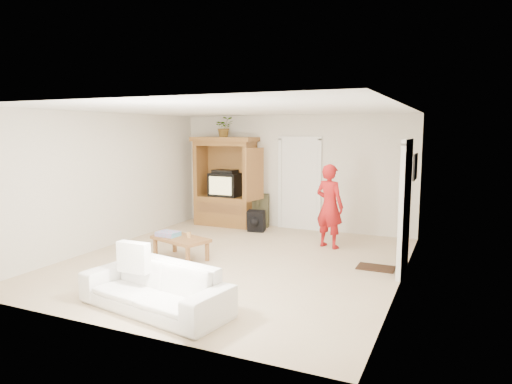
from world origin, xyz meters
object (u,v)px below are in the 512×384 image
at_px(man, 329,206).
at_px(sofa, 155,287).
at_px(coffee_table, 181,240).
at_px(armoire, 226,187).

height_order(man, sofa, man).
bearing_deg(man, coffee_table, 60.23).
xyz_separation_m(man, sofa, (-1.17, -3.95, -0.51)).
distance_m(man, coffee_table, 2.90).
bearing_deg(armoire, sofa, -71.94).
bearing_deg(armoire, coffee_table, -77.84).
height_order(armoire, sofa, armoire).
height_order(armoire, man, armoire).
xyz_separation_m(armoire, sofa, (1.63, -5.00, -0.61)).
bearing_deg(sofa, armoire, 118.16).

